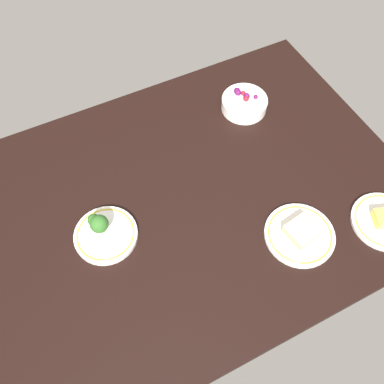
# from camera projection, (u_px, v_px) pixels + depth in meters

# --- Properties ---
(dining_table) EXTENTS (1.27, 0.93, 0.04)m
(dining_table) POSITION_uv_depth(u_px,v_px,m) (192.00, 199.00, 1.23)
(dining_table) COLOR black
(dining_table) RESTS_ON ground
(plate_broccoli) EXTENTS (0.18, 0.18, 0.08)m
(plate_broccoli) POSITION_uv_depth(u_px,v_px,m) (104.00, 232.00, 1.13)
(plate_broccoli) COLOR white
(plate_broccoli) RESTS_ON dining_table
(plate_sandwich) EXTENTS (0.19, 0.19, 0.04)m
(plate_sandwich) POSITION_uv_depth(u_px,v_px,m) (300.00, 234.00, 1.13)
(plate_sandwich) COLOR white
(plate_sandwich) RESTS_ON dining_table
(bowl_berries) EXTENTS (0.15, 0.15, 0.06)m
(bowl_berries) POSITION_uv_depth(u_px,v_px,m) (244.00, 103.00, 1.37)
(bowl_berries) COLOR white
(bowl_berries) RESTS_ON dining_table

